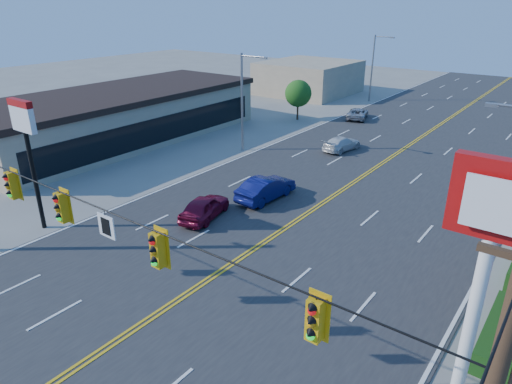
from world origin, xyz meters
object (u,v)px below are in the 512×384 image
Objects in this scene: signal_span at (84,231)px; car_magenta at (204,208)px; kfc_pylon at (487,254)px; car_silver at (357,114)px; car_white at (342,144)px; car_blue at (266,189)px; pizza_hut_sign at (27,139)px.

signal_span is 11.95m from car_magenta.
car_silver is (-18.93, 34.00, -5.47)m from kfc_pylon.
car_white is (-4.03, 26.88, -4.31)m from signal_span.
signal_span reaches higher than car_magenta.
car_blue is at bearing 102.13° from signal_span.
car_blue is (-14.27, 10.63, -5.31)m from kfc_pylon.
car_blue is at bearing 143.30° from kfc_pylon.
car_magenta reaches higher than car_silver.
signal_span is 39.03m from car_silver.
signal_span reaches higher than kfc_pylon.
car_magenta is 4.54m from car_blue.
car_blue is 1.12× the size of car_white.
car_blue is 1.07× the size of car_silver.
kfc_pylon reaches higher than car_white.
car_blue reaches higher than car_magenta.
car_blue is at bearing 103.03° from car_white.
pizza_hut_sign is at bearing 67.93° from car_silver.
kfc_pylon is at bearing 0.00° from pizza_hut_sign.
car_blue is (1.27, 4.36, 0.06)m from car_magenta.
kfc_pylon is 17.60m from car_magenta.
kfc_pylon is at bearing 144.30° from car_magenta.
pizza_hut_sign is 1.65× the size of car_silver.
kfc_pylon is 2.15× the size of car_magenta.
kfc_pylon is 27.98m from car_white.
pizza_hut_sign is 1.72× the size of car_white.
car_magenta is (-15.54, 6.27, -5.37)m from kfc_pylon.
car_blue reaches higher than car_silver.
pizza_hut_sign reaches higher than car_magenta.
kfc_pylon is at bearing 19.78° from signal_span.
pizza_hut_sign reaches higher than car_silver.
pizza_hut_sign reaches higher than car_white.
car_blue is 23.83m from car_silver.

